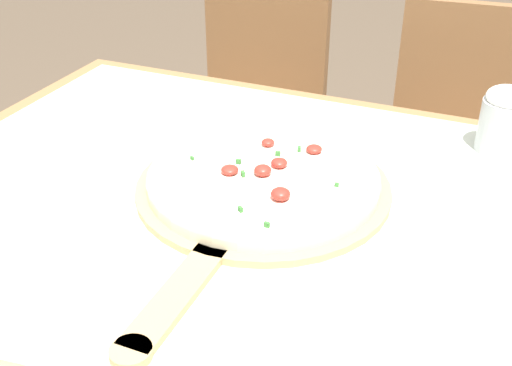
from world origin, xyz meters
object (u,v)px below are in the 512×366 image
at_px(pizza_peel, 258,193).
at_px(chair_left, 255,113).
at_px(pizza, 263,177).
at_px(chair_right, 457,149).
at_px(flour_cup, 504,119).

xyz_separation_m(pizza_peel, chair_left, (-0.36, 0.83, -0.27)).
bearing_deg(pizza_peel, pizza, 89.63).
height_order(pizza_peel, pizza, pizza).
distance_m(pizza_peel, chair_left, 0.95).
xyz_separation_m(pizza, chair_left, (-0.36, 0.81, -0.29)).
relative_size(chair_left, chair_right, 1.00).
bearing_deg(chair_left, chair_right, -0.55).
xyz_separation_m(pizza_peel, pizza, (0.00, 0.02, 0.02)).
relative_size(chair_right, flour_cup, 7.20).
relative_size(pizza_peel, flour_cup, 5.11).
bearing_deg(flour_cup, chair_right, 101.01).
bearing_deg(flour_cup, pizza_peel, -137.07).
distance_m(chair_left, flour_cup, 0.93).
bearing_deg(pizza, chair_right, 73.89).
height_order(pizza, chair_left, chair_left).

